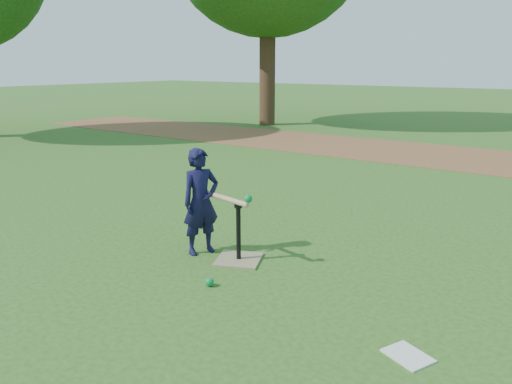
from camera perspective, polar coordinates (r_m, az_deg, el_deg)
The scene contains 7 objects.
ground at distance 5.00m, azimuth -6.48°, elevation -8.25°, with size 80.00×80.00×0.00m, color #285116.
dirt_strip at distance 11.50m, azimuth 19.31°, elevation 4.06°, with size 24.00×3.00×0.01m, color brown.
child at distance 5.14m, azimuth -6.32°, elevation -1.10°, with size 0.40×0.26×1.10m, color black.
wiffle_ball_ground at distance 4.52m, azimuth -5.33°, elevation -10.21°, with size 0.08×0.08×0.08m, color #0B7F37.
clipboard at distance 3.70m, azimuth 16.97°, elevation -17.46°, with size 0.30×0.23×0.01m, color silver.
batting_tee at distance 5.03m, azimuth -2.00°, elevation -6.66°, with size 0.57×0.57×0.61m.
swing_action at distance 4.89m, azimuth -3.14°, elevation -0.76°, with size 0.66×0.17×0.13m.
Camera 1 is at (3.11, -3.41, 1.92)m, focal length 35.00 mm.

